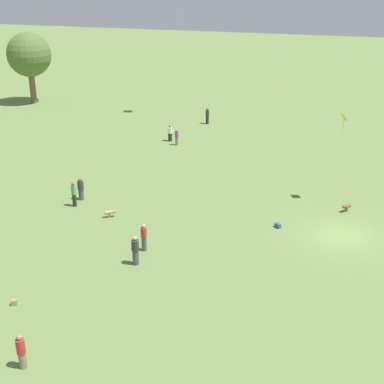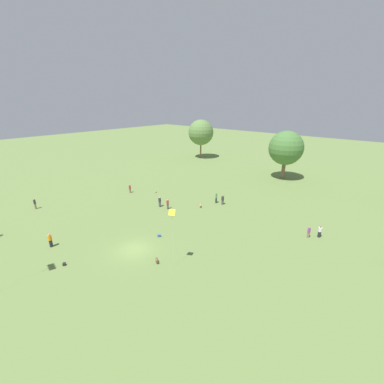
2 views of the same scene
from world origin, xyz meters
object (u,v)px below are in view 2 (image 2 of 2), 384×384
object	(u,v)px
person_9	(309,232)
picnic_bag_0	(159,236)
person_7	(216,198)
person_8	(50,240)
person_11	(160,202)
person_3	(130,189)
person_5	(168,204)
person_1	(35,204)
dog_0	(200,205)
person_0	(320,232)
dog_1	(157,260)
picnic_bag_1	(64,264)
kite_0	(172,215)
picnic_bag_2	(156,192)
person_10	(223,200)

from	to	relation	value
person_9	picnic_bag_0	xyz separation A→B (m)	(-15.01, -12.78, -0.65)
person_7	person_8	size ratio (longest dim) A/B	1.02
person_11	person_3	bearing A→B (deg)	-31.85
person_5	person_8	world-z (taller)	person_8
person_1	dog_0	distance (m)	27.51
person_11	picnic_bag_0	bearing A→B (deg)	110.78
person_1	dog_0	bearing A→B (deg)	163.97
person_0	dog_1	size ratio (longest dim) A/B	2.30
person_3	picnic_bag_0	world-z (taller)	person_3
person_1	person_3	bearing A→B (deg)	-168.02
picnic_bag_0	picnic_bag_1	size ratio (longest dim) A/B	1.24
person_11	kite_0	xyz separation A→B (m)	(13.31, -10.11, 5.21)
dog_0	picnic_bag_2	distance (m)	11.12
person_9	picnic_bag_1	bearing A→B (deg)	5.62
person_7	kite_0	xyz separation A→B (m)	(7.12, -17.79, 5.16)
person_3	kite_0	distance (m)	25.97
person_8	person_9	size ratio (longest dim) A/B	1.14
person_10	person_1	bearing A→B (deg)	6.14
person_1	person_7	world-z (taller)	person_7
dog_1	picnic_bag_0	distance (m)	5.83
person_9	picnic_bag_2	xyz separation A→B (m)	(-28.26, -1.69, -0.65)
picnic_bag_1	person_1	bearing A→B (deg)	168.76
dog_1	person_10	bearing A→B (deg)	49.00
person_1	picnic_bag_0	bearing A→B (deg)	139.50
person_3	person_8	xyz separation A→B (m)	(8.81, -18.26, 0.06)
person_3	dog_1	distance (m)	24.35
person_8	person_10	bearing A→B (deg)	-66.78
dog_1	picnic_bag_0	bearing A→B (deg)	81.74
person_10	picnic_bag_1	world-z (taller)	person_10
person_5	picnic_bag_1	distance (m)	18.42
person_8	person_1	bearing A→B (deg)	28.77
person_7	picnic_bag_2	size ratio (longest dim) A/B	5.34
person_7	dog_0	xyz separation A→B (m)	(-0.86, -3.32, -0.58)
person_9	person_11	bearing A→B (deg)	-32.41
person_0	kite_0	bearing A→B (deg)	4.19
person_0	kite_0	xyz separation A→B (m)	(-10.22, -17.07, 5.31)
dog_0	person_11	bearing A→B (deg)	3.15
kite_0	picnic_bag_1	bearing A→B (deg)	-121.51
person_10	dog_1	size ratio (longest dim) A/B	2.40
person_1	picnic_bag_0	distance (m)	23.61
person_0	person_1	size ratio (longest dim) A/B	0.90
person_10	dog_0	size ratio (longest dim) A/B	2.25
person_8	kite_0	xyz separation A→B (m)	(14.10, 7.23, 5.21)
dog_0	dog_1	bearing A→B (deg)	76.08
person_1	person_5	distance (m)	22.04
person_0	picnic_bag_1	bearing A→B (deg)	-2.57
picnic_bag_0	picnic_bag_2	distance (m)	17.28
picnic_bag_1	picnic_bag_2	xyz separation A→B (m)	(-10.04, 22.17, -0.01)
person_0	person_10	bearing A→B (deg)	-58.04
person_10	picnic_bag_0	bearing A→B (deg)	51.78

